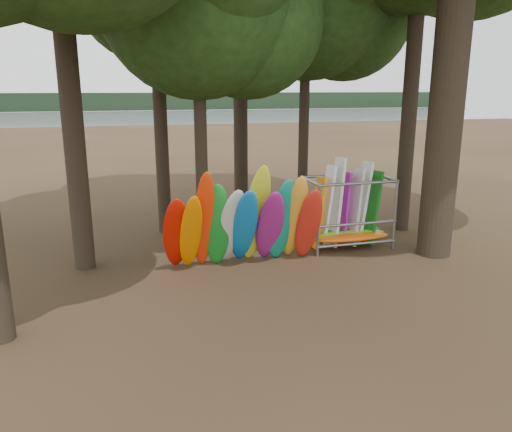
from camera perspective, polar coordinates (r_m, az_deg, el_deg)
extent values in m
plane|color=#47331E|center=(13.84, 4.59, -6.92)|extent=(120.00, 120.00, 0.00)
plane|color=gray|center=(72.40, -12.16, 10.11)|extent=(160.00, 160.00, 0.00)
cube|color=black|center=(122.21, -13.80, 12.59)|extent=(160.00, 4.00, 4.00)
cylinder|color=black|center=(14.58, -21.15, 19.96)|extent=(0.58, 0.58, 13.33)
cylinder|color=black|center=(17.65, -11.21, 17.69)|extent=(0.46, 0.46, 12.22)
cylinder|color=black|center=(20.55, -1.85, 20.33)|extent=(0.57, 0.57, 14.29)
cylinder|color=black|center=(19.63, 5.58, 14.18)|extent=(0.39, 0.39, 9.94)
cylinder|color=black|center=(15.19, -6.42, 11.98)|extent=(0.38, 0.38, 8.80)
cylinder|color=black|center=(18.53, 17.76, 19.66)|extent=(0.53, 0.53, 13.85)
ellipsoid|color=red|center=(13.92, -9.13, -2.01)|extent=(0.76, 1.54, 2.40)
ellipsoid|color=orange|center=(13.76, -7.46, -1.92)|extent=(0.66, 1.63, 2.49)
ellipsoid|color=red|center=(13.82, -5.98, -0.55)|extent=(0.59, 1.49, 3.05)
ellipsoid|color=#147923|center=(14.02, -4.48, -1.10)|extent=(0.90, 1.29, 2.68)
ellipsoid|color=beige|center=(14.13, -2.96, -1.27)|extent=(0.97, 1.70, 2.55)
ellipsoid|color=#0D6AB9|center=(14.11, -1.35, -1.24)|extent=(0.81, 1.96, 2.62)
ellipsoid|color=gold|center=(14.28, -0.03, 0.18)|extent=(0.92, 1.54, 3.13)
ellipsoid|color=#881A6E|center=(14.34, 1.60, -1.20)|extent=(0.88, 1.70, 2.49)
ellipsoid|color=#0E7861|center=(14.46, 3.00, -0.49)|extent=(0.85, 1.34, 2.72)
ellipsoid|color=orange|center=(14.58, 4.42, -0.22)|extent=(0.76, 1.60, 2.85)
ellipsoid|color=red|center=(14.63, 6.01, -0.99)|extent=(0.80, 1.38, 2.43)
ellipsoid|color=orange|center=(16.14, 10.95, -2.44)|extent=(2.56, 0.55, 0.24)
ellipsoid|color=#B0DA1D|center=(16.42, 10.44, -2.12)|extent=(2.62, 0.55, 0.24)
ellipsoid|color=#1B7B2D|center=(16.71, 9.95, -1.81)|extent=(2.67, 0.55, 0.24)
ellipsoid|color=red|center=(16.93, 9.58, -1.58)|extent=(2.64, 0.55, 0.24)
cube|color=#FF9C0D|center=(16.07, 7.09, 0.35)|extent=(0.41, 0.77, 2.33)
cube|color=white|center=(16.25, 8.00, 1.11)|extent=(0.55, 0.81, 2.67)
cube|color=white|center=(16.27, 9.18, 1.51)|extent=(0.44, 0.82, 2.91)
cube|color=#9E1A9A|center=(16.58, 9.94, 0.83)|extent=(0.36, 0.78, 2.42)
cube|color=silver|center=(16.54, 11.23, 0.96)|extent=(0.44, 0.80, 2.54)
cube|color=white|center=(16.79, 12.00, 1.50)|extent=(0.57, 0.80, 2.74)
cube|color=#186C1C|center=(16.83, 13.20, 0.92)|extent=(0.46, 0.79, 2.44)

